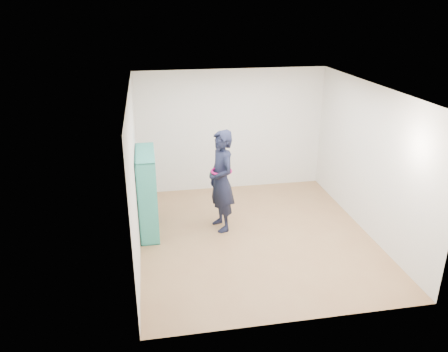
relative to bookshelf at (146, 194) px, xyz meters
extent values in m
plane|color=#956843|center=(1.85, -0.54, -0.72)|extent=(4.50, 4.50, 0.00)
plane|color=white|center=(1.85, -0.54, 1.88)|extent=(4.50, 4.50, 0.00)
cube|color=silver|center=(-0.15, -0.54, 0.58)|extent=(0.02, 4.50, 2.60)
cube|color=silver|center=(3.85, -0.54, 0.58)|extent=(0.02, 4.50, 2.60)
cube|color=silver|center=(1.85, 1.71, 0.58)|extent=(4.00, 0.02, 2.60)
cube|color=silver|center=(1.85, -2.79, 0.58)|extent=(4.00, 0.02, 2.60)
cube|color=teal|center=(0.03, -0.54, 0.02)|extent=(0.33, 0.02, 1.49)
cube|color=teal|center=(0.03, 0.55, 0.02)|extent=(0.33, 0.02, 1.49)
cube|color=teal|center=(0.03, 0.01, -0.71)|extent=(0.33, 1.12, 0.02)
cube|color=teal|center=(0.03, 0.01, 0.76)|extent=(0.33, 1.12, 0.02)
cube|color=teal|center=(-0.12, 0.01, 0.02)|extent=(0.02, 1.12, 1.49)
cube|color=teal|center=(0.03, -0.17, 0.02)|extent=(0.30, 0.02, 1.44)
cube|color=teal|center=(0.03, 0.18, 0.02)|extent=(0.30, 0.02, 1.44)
cube|color=teal|center=(0.03, 0.01, -0.34)|extent=(0.30, 1.07, 0.02)
cube|color=teal|center=(0.03, 0.01, 0.02)|extent=(0.30, 1.07, 0.02)
cube|color=teal|center=(0.03, 0.01, 0.38)|extent=(0.30, 1.07, 0.02)
cube|color=beige|center=(0.04, -0.36, -0.65)|extent=(0.20, 0.13, 0.08)
cube|color=black|center=(0.05, -0.40, -0.20)|extent=(0.17, 0.15, 0.24)
cube|color=maroon|center=(0.05, -0.40, 0.14)|extent=(0.17, 0.15, 0.20)
cube|color=silver|center=(0.04, -0.36, 0.42)|extent=(0.20, 0.13, 0.05)
cube|color=navy|center=(0.05, -0.05, -0.57)|extent=(0.17, 0.15, 0.23)
cube|color=brown|center=(0.05, -0.05, -0.21)|extent=(0.17, 0.15, 0.22)
cube|color=#BFB28C|center=(0.04, 0.00, 0.06)|extent=(0.20, 0.13, 0.05)
cube|color=#26594C|center=(0.05, -0.05, 0.50)|extent=(0.17, 0.15, 0.20)
cube|color=beige|center=(0.05, 0.31, -0.58)|extent=(0.17, 0.15, 0.21)
cube|color=black|center=(0.04, 0.36, -0.30)|extent=(0.20, 0.13, 0.05)
cube|color=maroon|center=(0.05, 0.31, 0.17)|extent=(0.17, 0.15, 0.27)
cube|color=silver|center=(0.05, 0.31, 0.50)|extent=(0.17, 0.15, 0.20)
imported|color=black|center=(1.32, -0.13, 0.20)|extent=(0.58, 0.76, 1.84)
torus|color=#A70C59|center=(1.32, -0.13, 0.39)|extent=(0.46, 0.46, 0.04)
cube|color=silver|center=(1.15, -0.08, 0.32)|extent=(0.06, 0.10, 0.13)
cube|color=black|center=(1.15, -0.08, 0.32)|extent=(0.06, 0.10, 0.13)
camera|label=1|loc=(0.12, -7.11, 3.13)|focal=35.00mm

